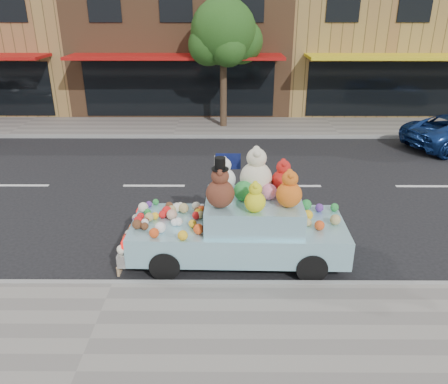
{
  "coord_description": "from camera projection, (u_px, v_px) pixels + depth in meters",
  "views": [
    {
      "loc": [
        2.12,
        -11.82,
        4.9
      ],
      "look_at": [
        2.08,
        -3.35,
        1.25
      ],
      "focal_mm": 35.0,
      "sensor_mm": 36.0,
      "label": 1
    }
  ],
  "objects": [
    {
      "name": "storefront_mid",
      "position": [
        185.0,
        31.0,
        22.36
      ],
      "size": [
        10.0,
        9.8,
        7.3
      ],
      "color": "brown",
      "rests_on": "ground"
    },
    {
      "name": "art_car",
      "position": [
        240.0,
        222.0,
        8.85
      ],
      "size": [
        4.52,
        1.85,
        2.34
      ],
      "rotation": [
        0.0,
        0.0,
        -0.02
      ],
      "color": "black",
      "rests_on": "ground"
    },
    {
      "name": "near_sidewalk",
      "position": [
        90.0,
        341.0,
        6.81
      ],
      "size": [
        60.0,
        3.0,
        0.12
      ],
      "primitive_type": "cube",
      "color": "gray",
      "rests_on": "ground"
    },
    {
      "name": "storefront_right",
      "position": [
        380.0,
        31.0,
        22.31
      ],
      "size": [
        10.0,
        9.8,
        7.3
      ],
      "color": "olive",
      "rests_on": "ground"
    },
    {
      "name": "far_kerb",
      "position": [
        173.0,
        136.0,
        17.37
      ],
      "size": [
        60.0,
        0.12,
        0.13
      ],
      "primitive_type": "cube",
      "color": "gray",
      "rests_on": "ground"
    },
    {
      "name": "near_kerb",
      "position": [
        113.0,
        284.0,
        8.19
      ],
      "size": [
        60.0,
        0.12,
        0.13
      ],
      "primitive_type": "cube",
      "color": "gray",
      "rests_on": "ground"
    },
    {
      "name": "ground",
      "position": [
        154.0,
        186.0,
        12.8
      ],
      "size": [
        120.0,
        120.0,
        0.0
      ],
      "primitive_type": "plane",
      "color": "black",
      "rests_on": "ground"
    },
    {
      "name": "street_tree",
      "position": [
        224.0,
        37.0,
        17.35
      ],
      "size": [
        3.0,
        2.7,
        5.22
      ],
      "color": "#38281C",
      "rests_on": "ground"
    },
    {
      "name": "far_sidewalk",
      "position": [
        177.0,
        127.0,
        18.75
      ],
      "size": [
        60.0,
        3.0,
        0.12
      ],
      "primitive_type": "cube",
      "color": "gray",
      "rests_on": "ground"
    }
  ]
}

